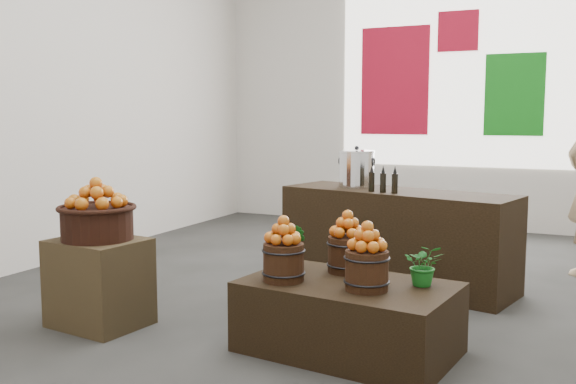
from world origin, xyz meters
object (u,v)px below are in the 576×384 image
at_px(wicker_basket, 97,224).
at_px(display_table, 348,317).
at_px(counter, 396,238).
at_px(crate, 99,282).
at_px(stock_pot_left, 357,170).

bearing_deg(wicker_basket, display_table, 7.79).
bearing_deg(display_table, counter, 102.48).
bearing_deg(crate, wicker_basket, 0.00).
xyz_separation_m(crate, display_table, (1.72, 0.24, -0.08)).
xyz_separation_m(crate, counter, (1.56, 1.91, 0.11)).
xyz_separation_m(counter, stock_pot_left, (-0.40, 0.09, 0.56)).
height_order(crate, stock_pot_left, stock_pot_left).
height_order(display_table, counter, counter).
distance_m(crate, display_table, 1.74).
bearing_deg(counter, display_table, -71.55).
height_order(wicker_basket, display_table, wicker_basket).
height_order(crate, counter, counter).
height_order(wicker_basket, stock_pot_left, stock_pot_left).
xyz_separation_m(display_table, stock_pot_left, (-0.55, 1.77, 0.75)).
bearing_deg(stock_pot_left, crate, -120.24).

